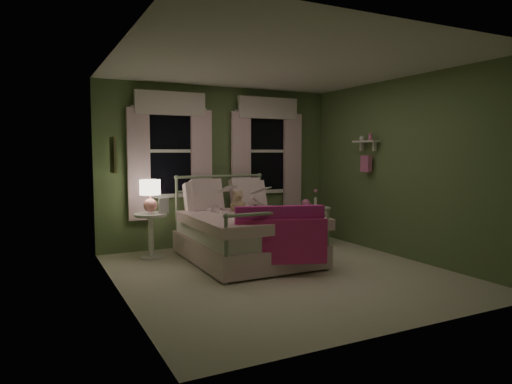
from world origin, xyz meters
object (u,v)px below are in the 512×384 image
nightstand_left (151,229)px  teddy_bear (237,203)px  child_left (215,190)px  nightstand_right (311,213)px  child_right (250,189)px  table_lamp (150,192)px  bed (245,233)px

nightstand_left → teddy_bear: bearing=-21.5°
child_left → nightstand_right: 1.70m
child_right → table_lamp: (-1.45, 0.30, -0.01)m
table_lamp → nightstand_left: bearing=180.0°
table_lamp → teddy_bear: bearing=-21.5°
bed → child_left: 0.78m
child_right → table_lamp: bearing=-11.5°
child_right → table_lamp: 1.48m
bed → table_lamp: bearing=148.2°
nightstand_right → nightstand_left: bearing=172.5°
bed → child_right: child_right is taller
table_lamp → nightstand_right: bearing=-7.5°
bed → table_lamp: 1.49m
child_right → nightstand_right: child_right is taller
child_right → nightstand_right: bearing=178.7°
nightstand_left → nightstand_right: (2.53, -0.33, 0.13)m
nightstand_left → table_lamp: 0.54m
teddy_bear → table_lamp: table_lamp is taller
child_left → nightstand_left: 1.09m
child_left → teddy_bear: size_ratio=2.52×
bed → nightstand_left: bed is taller
child_left → nightstand_left: size_ratio=1.26×
child_left → child_right: child_left is taller
child_left → table_lamp: child_left is taller
child_right → table_lamp: child_right is taller
nightstand_left → nightstand_right: same height
child_left → teddy_bear: bearing=150.2°
child_left → child_right: (0.56, 0.00, -0.01)m
bed → table_lamp: (-1.17, 0.72, 0.57)m
nightstand_left → child_right: bearing=-11.8°
child_right → nightstand_right: (1.09, -0.03, -0.42)m
child_right → nightstand_left: bearing=-11.5°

